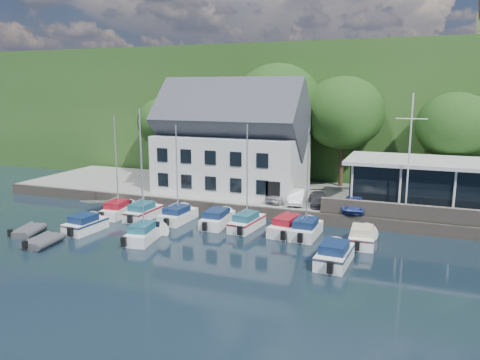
% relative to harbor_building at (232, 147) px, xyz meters
% --- Properties ---
extents(ground, '(180.00, 180.00, 0.00)m').
position_rel_harbor_building_xyz_m(ground, '(7.00, -16.50, -5.35)').
color(ground, black).
rests_on(ground, ground).
extents(quay, '(60.00, 13.00, 1.00)m').
position_rel_harbor_building_xyz_m(quay, '(7.00, 1.00, -4.85)').
color(quay, gray).
rests_on(quay, ground).
extents(quay_face, '(60.00, 0.30, 1.00)m').
position_rel_harbor_building_xyz_m(quay_face, '(7.00, -5.50, -4.85)').
color(quay_face, '#685E53').
rests_on(quay_face, ground).
extents(hillside, '(160.00, 75.00, 16.00)m').
position_rel_harbor_building_xyz_m(hillside, '(7.00, 45.50, 2.65)').
color(hillside, '#254B1C').
rests_on(hillside, ground).
extents(field_patch, '(50.00, 30.00, 0.30)m').
position_rel_harbor_building_xyz_m(field_patch, '(15.00, 53.50, 10.80)').
color(field_patch, '#5E6633').
rests_on(field_patch, hillside).
extents(harbor_building, '(14.40, 8.20, 8.70)m').
position_rel_harbor_building_xyz_m(harbor_building, '(0.00, 0.00, 0.00)').
color(harbor_building, silver).
rests_on(harbor_building, quay).
extents(club_pavilion, '(13.20, 7.20, 4.10)m').
position_rel_harbor_building_xyz_m(club_pavilion, '(18.00, -0.50, -2.30)').
color(club_pavilion, black).
rests_on(club_pavilion, quay).
extents(seawall, '(18.00, 0.50, 1.20)m').
position_rel_harbor_building_xyz_m(seawall, '(19.00, -5.10, -3.75)').
color(seawall, '#685E53').
rests_on(seawall, quay).
extents(gangway, '(1.20, 6.00, 1.40)m').
position_rel_harbor_building_xyz_m(gangway, '(-9.50, -7.50, -5.35)').
color(gangway, silver).
rests_on(gangway, ground).
extents(car_silver, '(2.52, 3.97, 1.26)m').
position_rel_harbor_building_xyz_m(car_silver, '(6.00, -2.99, -3.72)').
color(car_silver, silver).
rests_on(car_silver, quay).
extents(car_white, '(2.00, 4.10, 1.29)m').
position_rel_harbor_building_xyz_m(car_white, '(7.38, -3.04, -3.70)').
color(car_white, silver).
rests_on(car_white, quay).
extents(car_dgrey, '(2.41, 3.99, 1.08)m').
position_rel_harbor_building_xyz_m(car_dgrey, '(9.32, -3.01, -3.81)').
color(car_dgrey, '#303035').
rests_on(car_dgrey, quay).
extents(car_blue, '(1.52, 3.64, 1.23)m').
position_rel_harbor_building_xyz_m(car_blue, '(12.56, -3.86, -3.73)').
color(car_blue, navy).
rests_on(car_blue, quay).
extents(flagpole, '(2.32, 0.20, 9.67)m').
position_rel_harbor_building_xyz_m(flagpole, '(16.54, -4.49, 0.48)').
color(flagpole, silver).
rests_on(flagpole, quay).
extents(tree_0, '(6.63, 6.63, 9.07)m').
position_rel_harbor_building_xyz_m(tree_0, '(-10.61, 5.65, 0.18)').
color(tree_0, black).
rests_on(tree_0, quay).
extents(tree_1, '(6.76, 6.76, 9.24)m').
position_rel_harbor_building_xyz_m(tree_1, '(-3.75, 5.34, 0.27)').
color(tree_1, black).
rests_on(tree_1, quay).
extents(tree_2, '(9.25, 9.25, 12.64)m').
position_rel_harbor_building_xyz_m(tree_2, '(3.02, 5.46, 1.97)').
color(tree_2, black).
rests_on(tree_2, quay).
extents(tree_3, '(8.25, 8.25, 11.28)m').
position_rel_harbor_building_xyz_m(tree_3, '(9.78, 6.06, 1.29)').
color(tree_3, black).
rests_on(tree_3, quay).
extents(tree_4, '(7.11, 7.11, 9.72)m').
position_rel_harbor_building_xyz_m(tree_4, '(20.23, 5.83, 0.51)').
color(tree_4, black).
rests_on(tree_4, quay).
extents(boat_r1_0, '(2.33, 5.72, 8.41)m').
position_rel_harbor_building_xyz_m(boat_r1_0, '(-6.98, -9.24, -1.14)').
color(boat_r1_0, white).
rests_on(boat_r1_0, ground).
extents(boat_r1_1, '(2.01, 5.70, 8.68)m').
position_rel_harbor_building_xyz_m(boat_r1_1, '(-4.49, -9.17, -1.01)').
color(boat_r1_1, white).
rests_on(boat_r1_1, ground).
extents(boat_r1_2, '(2.24, 5.66, 8.20)m').
position_rel_harbor_building_xyz_m(boat_r1_2, '(-1.32, -8.87, -1.25)').
color(boat_r1_2, white).
rests_on(boat_r1_2, ground).
extents(boat_r1_3, '(2.08, 5.99, 1.36)m').
position_rel_harbor_building_xyz_m(boat_r1_3, '(2.25, -8.72, -4.67)').
color(boat_r1_3, white).
rests_on(boat_r1_3, ground).
extents(boat_r1_4, '(2.33, 5.91, 8.31)m').
position_rel_harbor_building_xyz_m(boat_r1_4, '(4.84, -8.81, -1.20)').
color(boat_r1_4, white).
rests_on(boat_r1_4, ground).
extents(boat_r1_5, '(2.64, 6.48, 1.39)m').
position_rel_harbor_building_xyz_m(boat_r1_5, '(8.11, -8.61, -4.66)').
color(boat_r1_5, white).
rests_on(boat_r1_5, ground).
extents(boat_r1_6, '(2.11, 5.57, 8.59)m').
position_rel_harbor_building_xyz_m(boat_r1_6, '(9.68, -9.03, -1.05)').
color(boat_r1_6, white).
rests_on(boat_r1_6, ground).
extents(boat_r1_7, '(2.18, 5.16, 1.38)m').
position_rel_harbor_building_xyz_m(boat_r1_7, '(13.85, -9.44, -4.66)').
color(boat_r1_7, white).
rests_on(boat_r1_7, ground).
extents(boat_r2_0, '(2.32, 5.11, 1.39)m').
position_rel_harbor_building_xyz_m(boat_r2_0, '(-6.70, -13.98, -4.65)').
color(boat_r2_0, white).
rests_on(boat_r2_0, ground).
extents(boat_r2_1, '(2.60, 5.65, 8.29)m').
position_rel_harbor_building_xyz_m(boat_r2_1, '(-1.19, -14.29, -1.20)').
color(boat_r2_1, white).
rests_on(boat_r2_1, ground).
extents(boat_r2_4, '(2.29, 5.70, 1.49)m').
position_rel_harbor_building_xyz_m(boat_r2_4, '(12.66, -13.95, -4.60)').
color(boat_r2_4, white).
rests_on(boat_r2_4, ground).
extents(dinghy_0, '(2.66, 3.48, 0.72)m').
position_rel_harbor_building_xyz_m(dinghy_0, '(-10.29, -16.12, -4.99)').
color(dinghy_0, '#3C3C42').
rests_on(dinghy_0, ground).
extents(dinghy_1, '(2.21, 3.34, 0.74)m').
position_rel_harbor_building_xyz_m(dinghy_1, '(-7.40, -17.72, -4.98)').
color(dinghy_1, '#3C3C42').
rests_on(dinghy_1, ground).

